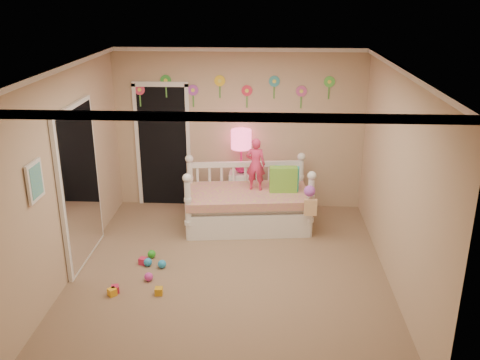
# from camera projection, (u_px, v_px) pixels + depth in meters

# --- Properties ---
(floor) EXTENTS (4.00, 4.50, 0.01)m
(floor) POSITION_uv_depth(u_px,v_px,m) (230.00, 272.00, 6.71)
(floor) COLOR #7F684C
(floor) RESTS_ON ground
(ceiling) EXTENTS (4.00, 4.50, 0.01)m
(ceiling) POSITION_uv_depth(u_px,v_px,m) (228.00, 68.00, 5.82)
(ceiling) COLOR white
(ceiling) RESTS_ON floor
(back_wall) EXTENTS (4.00, 0.01, 2.60)m
(back_wall) POSITION_uv_depth(u_px,v_px,m) (239.00, 130.00, 8.37)
(back_wall) COLOR tan
(back_wall) RESTS_ON floor
(left_wall) EXTENTS (0.01, 4.50, 2.60)m
(left_wall) POSITION_uv_depth(u_px,v_px,m) (66.00, 175.00, 6.36)
(left_wall) COLOR tan
(left_wall) RESTS_ON floor
(right_wall) EXTENTS (0.01, 4.50, 2.60)m
(right_wall) POSITION_uv_depth(u_px,v_px,m) (397.00, 181.00, 6.17)
(right_wall) COLOR tan
(right_wall) RESTS_ON floor
(crown_molding) EXTENTS (4.00, 4.50, 0.06)m
(crown_molding) POSITION_uv_depth(u_px,v_px,m) (228.00, 71.00, 5.83)
(crown_molding) COLOR white
(crown_molding) RESTS_ON ceiling
(daybed) EXTENTS (1.97, 1.20, 1.01)m
(daybed) POSITION_uv_depth(u_px,v_px,m) (247.00, 195.00, 7.88)
(daybed) COLOR white
(daybed) RESTS_ON floor
(pillow_turquoise) EXTENTS (0.38, 0.17, 0.37)m
(pillow_turquoise) POSITION_uv_depth(u_px,v_px,m) (287.00, 178.00, 7.85)
(pillow_turquoise) COLOR #2AD5BB
(pillow_turquoise) RESTS_ON daybed
(pillow_lime) EXTENTS (0.42, 0.17, 0.39)m
(pillow_lime) POSITION_uv_depth(u_px,v_px,m) (283.00, 179.00, 7.78)
(pillow_lime) COLOR #6FB838
(pillow_lime) RESTS_ON daybed
(child) EXTENTS (0.31, 0.23, 0.81)m
(child) POSITION_uv_depth(u_px,v_px,m) (256.00, 164.00, 7.80)
(child) COLOR #E23364
(child) RESTS_ON daybed
(nightstand) EXTENTS (0.39, 0.30, 0.64)m
(nightstand) POSITION_uv_depth(u_px,v_px,m) (241.00, 191.00, 8.54)
(nightstand) COLOR white
(nightstand) RESTS_ON floor
(table_lamp) EXTENTS (0.32, 0.32, 0.71)m
(table_lamp) POSITION_uv_depth(u_px,v_px,m) (241.00, 145.00, 8.27)
(table_lamp) COLOR #EC1F7F
(table_lamp) RESTS_ON nightstand
(closet_doorway) EXTENTS (0.90, 0.04, 2.07)m
(closet_doorway) POSITION_uv_depth(u_px,v_px,m) (163.00, 145.00, 8.51)
(closet_doorway) COLOR black
(closet_doorway) RESTS_ON back_wall
(flower_decals) EXTENTS (3.40, 0.02, 0.50)m
(flower_decals) POSITION_uv_depth(u_px,v_px,m) (233.00, 91.00, 8.15)
(flower_decals) COLOR #B2668C
(flower_decals) RESTS_ON back_wall
(mirror_closet) EXTENTS (0.07, 1.30, 2.10)m
(mirror_closet) POSITION_uv_depth(u_px,v_px,m) (80.00, 185.00, 6.73)
(mirror_closet) COLOR white
(mirror_closet) RESTS_ON left_wall
(wall_picture) EXTENTS (0.05, 0.34, 0.42)m
(wall_picture) POSITION_uv_depth(u_px,v_px,m) (35.00, 181.00, 5.43)
(wall_picture) COLOR white
(wall_picture) RESTS_ON left_wall
(hanging_bag) EXTENTS (0.20, 0.16, 0.36)m
(hanging_bag) POSITION_uv_depth(u_px,v_px,m) (309.00, 201.00, 7.34)
(hanging_bag) COLOR beige
(hanging_bag) RESTS_ON daybed
(toy_scatter) EXTENTS (0.93, 1.38, 0.11)m
(toy_scatter) POSITION_uv_depth(u_px,v_px,m) (136.00, 270.00, 6.65)
(toy_scatter) COLOR #996666
(toy_scatter) RESTS_ON floor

